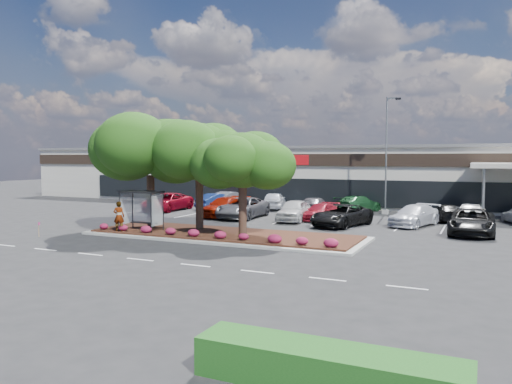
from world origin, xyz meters
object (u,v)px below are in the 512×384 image
at_px(light_pole, 387,162).
at_px(survey_stake, 39,227).
at_px(car_0, 167,202).
at_px(car_1, 225,207).

bearing_deg(light_pole, survey_stake, -128.71).
relative_size(car_0, car_1, 1.07).
relative_size(light_pole, car_0, 1.73).
xyz_separation_m(light_pole, car_0, (-19.48, -5.66, -3.78)).
xyz_separation_m(light_pole, survey_stake, (-17.79, -22.21, -3.99)).
distance_m(light_pole, car_0, 20.63).
xyz_separation_m(survey_stake, car_1, (5.44, 14.79, 0.20)).
relative_size(light_pole, car_1, 1.85).
relative_size(light_pole, survey_stake, 10.88).
height_order(survey_stake, car_1, car_1).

